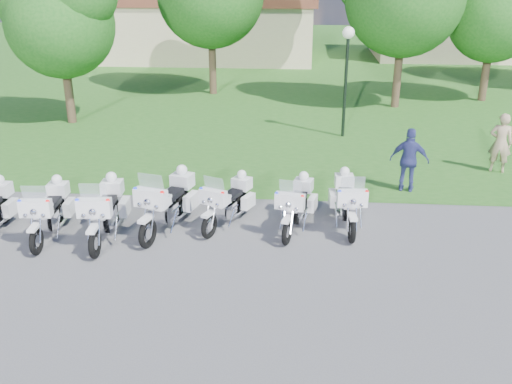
# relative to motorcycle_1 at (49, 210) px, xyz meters

# --- Properties ---
(ground) EXTENTS (100.00, 100.00, 0.00)m
(ground) POSITION_rel_motorcycle_1_xyz_m (5.58, -0.37, -0.66)
(ground) COLOR #515155
(ground) RESTS_ON ground
(grass_lawn) EXTENTS (100.00, 48.00, 0.01)m
(grass_lawn) POSITION_rel_motorcycle_1_xyz_m (5.58, 26.63, -0.66)
(grass_lawn) COLOR #27611E
(grass_lawn) RESTS_ON ground
(motorcycle_1) EXTENTS (0.86, 2.35, 1.58)m
(motorcycle_1) POSITION_rel_motorcycle_1_xyz_m (0.00, 0.00, 0.00)
(motorcycle_1) COLOR black
(motorcycle_1) RESTS_ON ground
(motorcycle_2) EXTENTS (0.91, 2.51, 1.69)m
(motorcycle_2) POSITION_rel_motorcycle_1_xyz_m (1.38, 0.01, 0.05)
(motorcycle_2) COLOR black
(motorcycle_2) RESTS_ON ground
(motorcycle_3) EXTENTS (1.26, 2.52, 1.73)m
(motorcycle_3) POSITION_rel_motorcycle_1_xyz_m (2.77, 0.59, 0.06)
(motorcycle_3) COLOR black
(motorcycle_3) RESTS_ON ground
(motorcycle_4) EXTENTS (1.27, 2.08, 1.49)m
(motorcycle_4) POSITION_rel_motorcycle_1_xyz_m (4.21, 0.99, -0.04)
(motorcycle_4) COLOR black
(motorcycle_4) RESTS_ON ground
(motorcycle_5) EXTENTS (1.06, 2.24, 1.53)m
(motorcycle_5) POSITION_rel_motorcycle_1_xyz_m (5.93, 0.88, -0.02)
(motorcycle_5) COLOR black
(motorcycle_5) RESTS_ON ground
(motorcycle_6) EXTENTS (0.84, 2.35, 1.57)m
(motorcycle_6) POSITION_rel_motorcycle_1_xyz_m (7.18, 1.15, -0.00)
(motorcycle_6) COLOR black
(motorcycle_6) RESTS_ON ground
(lamp_post) EXTENTS (0.44, 0.44, 4.07)m
(lamp_post) POSITION_rel_motorcycle_1_xyz_m (7.59, 9.11, 2.42)
(lamp_post) COLOR black
(lamp_post) RESTS_ON ground
(tree_0) EXTENTS (4.93, 4.21, 6.57)m
(tree_0) POSITION_rel_motorcycle_1_xyz_m (-3.52, 10.33, 3.69)
(tree_0) COLOR #38281C
(tree_0) RESTS_ON ground
(tree_3) EXTENTS (4.85, 4.14, 6.47)m
(tree_3) POSITION_rel_motorcycle_1_xyz_m (14.60, 15.77, 3.62)
(tree_3) COLOR #38281C
(tree_3) RESTS_ON ground
(building_west) EXTENTS (14.56, 8.32, 4.10)m
(building_west) POSITION_rel_motorcycle_1_xyz_m (-0.42, 27.63, 1.41)
(building_west) COLOR tan
(building_west) RESTS_ON ground
(building_east) EXTENTS (11.44, 7.28, 4.10)m
(building_east) POSITION_rel_motorcycle_1_xyz_m (16.58, 29.63, 1.41)
(building_east) COLOR tan
(building_east) RESTS_ON ground
(bystander_a) EXTENTS (0.80, 0.65, 1.89)m
(bystander_a) POSITION_rel_motorcycle_1_xyz_m (12.21, 5.49, 0.29)
(bystander_a) COLOR tan
(bystander_a) RESTS_ON ground
(bystander_c) EXTENTS (1.17, 0.70, 1.86)m
(bystander_c) POSITION_rel_motorcycle_1_xyz_m (9.09, 3.62, 0.27)
(bystander_c) COLOR navy
(bystander_c) RESTS_ON ground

